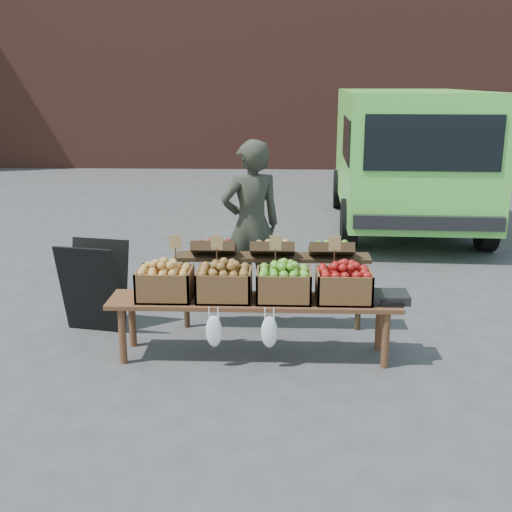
# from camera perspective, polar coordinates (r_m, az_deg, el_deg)

# --- Properties ---
(ground) EXTENTS (80.00, 80.00, 0.00)m
(ground) POSITION_cam_1_polar(r_m,az_deg,el_deg) (6.47, 1.70, -7.68)
(ground) COLOR #424244
(delivery_van) EXTENTS (2.65, 5.39, 2.37)m
(delivery_van) POSITION_cam_1_polar(r_m,az_deg,el_deg) (11.69, 13.12, 8.32)
(delivery_van) COLOR #67DF4E
(delivery_van) RESTS_ON ground
(vendor) EXTENTS (0.82, 0.69, 1.92)m
(vendor) POSITION_cam_1_polar(r_m,az_deg,el_deg) (7.19, -0.44, 2.72)
(vendor) COLOR #2E3227
(vendor) RESTS_ON ground
(chalkboard_sign) EXTENTS (0.68, 0.46, 0.96)m
(chalkboard_sign) POSITION_cam_1_polar(r_m,az_deg,el_deg) (6.83, -14.18, -2.63)
(chalkboard_sign) COLOR black
(chalkboard_sign) RESTS_ON ground
(back_table) EXTENTS (2.10, 0.44, 1.04)m
(back_table) POSITION_cam_1_polar(r_m,az_deg,el_deg) (6.65, 1.45, -2.26)
(back_table) COLOR #342515
(back_table) RESTS_ON ground
(display_bench) EXTENTS (2.70, 0.56, 0.57)m
(display_bench) POSITION_cam_1_polar(r_m,az_deg,el_deg) (6.06, -0.19, -6.41)
(display_bench) COLOR brown
(display_bench) RESTS_ON ground
(crate_golden_apples) EXTENTS (0.50, 0.40, 0.28)m
(crate_golden_apples) POSITION_cam_1_polar(r_m,az_deg,el_deg) (6.01, -8.09, -2.47)
(crate_golden_apples) COLOR #A68427
(crate_golden_apples) RESTS_ON display_bench
(crate_russet_pears) EXTENTS (0.50, 0.40, 0.28)m
(crate_russet_pears) POSITION_cam_1_polar(r_m,az_deg,el_deg) (5.93, -2.85, -2.55)
(crate_russet_pears) COLOR olive
(crate_russet_pears) RESTS_ON display_bench
(crate_red_apples) EXTENTS (0.50, 0.40, 0.28)m
(crate_red_apples) POSITION_cam_1_polar(r_m,az_deg,el_deg) (5.91, 2.48, -2.62)
(crate_red_apples) COLOR #3B911F
(crate_red_apples) RESTS_ON display_bench
(crate_green_apples) EXTENTS (0.50, 0.40, 0.28)m
(crate_green_apples) POSITION_cam_1_polar(r_m,az_deg,el_deg) (5.94, 7.80, -2.66)
(crate_green_apples) COLOR maroon
(crate_green_apples) RESTS_ON display_bench
(weighing_scale) EXTENTS (0.34, 0.30, 0.08)m
(weighing_scale) POSITION_cam_1_polar(r_m,az_deg,el_deg) (6.03, 11.79, -3.58)
(weighing_scale) COLOR black
(weighing_scale) RESTS_ON display_bench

